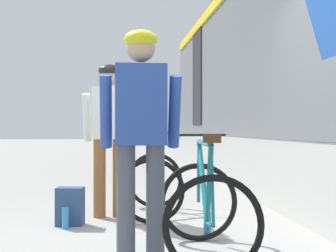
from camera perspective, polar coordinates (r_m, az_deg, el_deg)
The scene contains 8 objects.
ground_plane at distance 4.07m, azimuth 1.03°, elevation -14.87°, with size 80.00×80.00×0.00m, color #A09E99.
cyclist_near_in_blue at distance 3.45m, azimuth -3.41°, elevation 0.19°, with size 0.61×0.31×1.76m.
cyclist_far_in_white at distance 5.35m, azimuth -7.30°, elevation 0.03°, with size 0.62×0.33×1.76m.
bicycle_near_teal at distance 3.72m, azimuth 4.61°, elevation -9.92°, with size 0.79×1.12×0.99m.
bicycle_far_silver at distance 5.45m, azimuth -1.83°, elevation -6.85°, with size 0.83×1.15×0.99m.
backpack_on_platform at distance 5.04m, azimuth -12.04°, elevation -9.70°, with size 0.28×0.18×0.40m, color navy.
water_bottle_near_the_bikes at distance 4.44m, azimuth 4.90°, elevation -12.08°, with size 0.07×0.07×0.24m, color #338CCC.
water_bottle_by_the_backpack at distance 4.88m, azimuth -12.61°, elevation -11.09°, with size 0.07×0.07×0.22m, color #338CCC.
Camera 1 is at (-0.52, -3.90, 1.03)m, focal length 49.17 mm.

